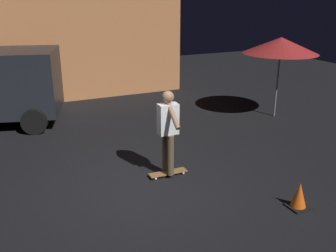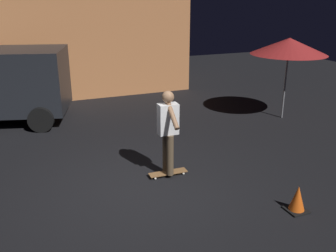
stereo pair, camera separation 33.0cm
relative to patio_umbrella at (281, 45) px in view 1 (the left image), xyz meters
name	(u,v)px [view 1 (the left image)]	position (x,y,z in m)	size (l,w,h in m)	color
ground_plane	(141,188)	(-5.18, -2.48, -2.07)	(28.00, 28.00, 0.00)	black
low_building	(40,41)	(-5.74, 6.12, -0.25)	(9.34, 3.90, 3.65)	#C67A47
patio_umbrella	(281,45)	(0.00, 0.00, 0.00)	(2.10, 2.10, 2.30)	slate
skateboard_ridden	(168,173)	(-4.50, -2.21, -2.02)	(0.78, 0.23, 0.07)	olive
skater	(168,127)	(-4.50, -2.21, -1.04)	(0.38, 0.98, 1.67)	brown
traffic_cone	(299,196)	(-2.99, -4.23, -1.86)	(0.34, 0.34, 0.46)	black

